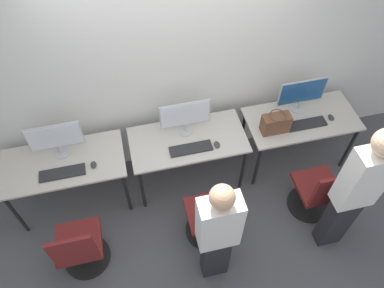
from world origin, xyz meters
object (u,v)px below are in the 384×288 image
(keyboard_center, at_px, (191,149))
(monitor_right, at_px, (302,93))
(keyboard_left, at_px, (62,173))
(mouse_center, at_px, (217,145))
(mouse_right, at_px, (331,117))
(person_right, at_px, (356,191))
(monitor_left, at_px, (55,138))
(keyboard_right, at_px, (306,124))
(office_chair_center, at_px, (210,220))
(office_chair_right, at_px, (318,193))
(office_chair_left, at_px, (80,249))
(person_center, at_px, (217,233))
(mouse_left, at_px, (94,165))
(handbag, at_px, (276,123))
(monitor_center, at_px, (185,116))

(keyboard_center, bearing_deg, monitor_right, 12.32)
(keyboard_left, xyz_separation_m, mouse_center, (1.59, -0.02, 0.01))
(mouse_right, relative_size, person_right, 0.05)
(monitor_left, distance_m, keyboard_center, 1.36)
(keyboard_right, bearing_deg, office_chair_center, -151.75)
(keyboard_left, relative_size, mouse_right, 5.01)
(keyboard_left, relative_size, mouse_center, 5.01)
(keyboard_left, bearing_deg, keyboard_center, 0.03)
(keyboard_right, distance_m, office_chair_right, 0.76)
(office_chair_left, bearing_deg, monitor_right, 20.05)
(person_center, relative_size, monitor_right, 2.89)
(office_chair_left, relative_size, keyboard_right, 1.93)
(mouse_left, bearing_deg, mouse_center, -1.78)
(mouse_right, bearing_deg, mouse_center, -176.72)
(mouse_left, distance_m, office_chair_center, 1.31)
(keyboard_center, bearing_deg, keyboard_left, -179.97)
(office_chair_left, distance_m, monitor_right, 2.82)
(keyboard_right, xyz_separation_m, mouse_right, (0.31, 0.02, 0.01))
(monitor_left, xyz_separation_m, office_chair_center, (1.36, -0.91, -0.63))
(monitor_left, distance_m, person_center, 1.83)
(office_chair_center, distance_m, keyboard_right, 1.50)
(handbag, bearing_deg, monitor_left, 174.43)
(monitor_center, bearing_deg, keyboard_left, -168.84)
(office_chair_left, distance_m, office_chair_center, 1.31)
(keyboard_center, height_order, mouse_right, mouse_right)
(office_chair_left, bearing_deg, mouse_center, 22.47)
(keyboard_left, bearing_deg, monitor_left, 90.00)
(mouse_center, height_order, mouse_right, same)
(keyboard_left, bearing_deg, mouse_right, 1.20)
(office_chair_center, bearing_deg, mouse_left, 147.46)
(monitor_left, height_order, person_right, person_right)
(mouse_center, bearing_deg, office_chair_center, -110.48)
(mouse_center, distance_m, person_right, 1.40)
(monitor_center, xyz_separation_m, monitor_right, (1.31, 0.03, 0.00))
(office_chair_center, bearing_deg, person_center, -97.37)
(monitor_left, distance_m, mouse_center, 1.63)
(keyboard_left, xyz_separation_m, person_center, (1.31, -1.01, 0.09))
(monitor_center, bearing_deg, mouse_center, -44.61)
(person_right, bearing_deg, mouse_right, 71.69)
(monitor_right, distance_m, person_right, 1.26)
(monitor_center, bearing_deg, monitor_right, 1.24)
(office_chair_right, relative_size, person_right, 0.49)
(keyboard_center, bearing_deg, person_center, -90.22)
(keyboard_left, bearing_deg, mouse_left, 4.51)
(person_center, bearing_deg, keyboard_left, 142.37)
(keyboard_right, height_order, person_right, person_right)
(office_chair_left, relative_size, person_right, 0.49)
(monitor_left, relative_size, handbag, 1.78)
(monitor_left, xyz_separation_m, mouse_left, (0.31, -0.24, -0.22))
(monitor_right, relative_size, office_chair_right, 0.61)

